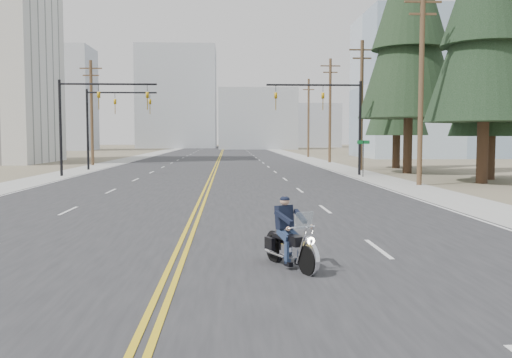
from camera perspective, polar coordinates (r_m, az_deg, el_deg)
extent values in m
plane|color=#776D56|center=(10.65, -9.26, -11.51)|extent=(400.00, 400.00, 0.00)
cube|color=#303033|center=(80.24, -3.64, 2.18)|extent=(20.00, 200.00, 0.01)
cube|color=#A5A5A0|center=(81.23, -11.78, 2.12)|extent=(3.00, 200.00, 0.01)
cube|color=#A5A5A0|center=(80.89, 4.54, 2.19)|extent=(3.00, 200.00, 0.01)
cylinder|color=black|center=(43.91, -18.97, 4.82)|extent=(0.20, 0.20, 7.00)
cylinder|color=black|center=(43.23, -14.55, 9.17)|extent=(7.00, 0.14, 0.14)
imported|color=#BF8C0C|center=(43.33, -15.45, 8.28)|extent=(0.21, 0.26, 1.30)
imported|color=#BF8C0C|center=(42.71, -10.82, 8.42)|extent=(0.21, 0.26, 1.30)
cylinder|color=black|center=(43.31, 10.35, 4.99)|extent=(0.20, 0.20, 7.00)
cylinder|color=black|center=(42.82, 5.78, 9.34)|extent=(7.00, 0.14, 0.14)
imported|color=#BF8C0C|center=(42.88, 6.71, 8.45)|extent=(0.21, 0.26, 1.30)
imported|color=#BF8C0C|center=(42.45, 1.99, 8.52)|extent=(0.21, 0.26, 1.30)
cylinder|color=black|center=(51.64, -16.49, 4.75)|extent=(0.20, 0.20, 7.00)
cylinder|color=black|center=(51.16, -13.27, 8.41)|extent=(6.00, 0.14, 0.14)
imported|color=#BF8C0C|center=(51.22, -13.92, 7.66)|extent=(0.21, 0.26, 1.30)
imported|color=#BF8C0C|center=(50.74, -10.57, 7.75)|extent=(0.21, 0.26, 1.30)
cylinder|color=black|center=(41.35, 10.67, 1.98)|extent=(0.06, 0.06, 2.60)
cube|color=#0C5926|center=(41.32, 10.69, 3.64)|extent=(0.90, 0.03, 0.25)
cylinder|color=brown|center=(35.17, 16.18, 8.75)|extent=(0.30, 0.30, 11.50)
cube|color=brown|center=(35.92, 16.35, 16.65)|extent=(2.20, 0.12, 0.12)
cube|color=brown|center=(35.77, 16.33, 15.55)|extent=(1.60, 0.12, 0.12)
cylinder|color=brown|center=(49.56, 10.50, 7.20)|extent=(0.30, 0.30, 11.00)
cube|color=brown|center=(50.03, 10.57, 12.58)|extent=(2.20, 0.12, 0.12)
cube|color=brown|center=(49.93, 10.56, 11.79)|extent=(1.60, 0.12, 0.12)
cylinder|color=brown|center=(64.25, 7.41, 6.77)|extent=(0.30, 0.30, 11.50)
cube|color=brown|center=(64.66, 7.45, 11.15)|extent=(2.20, 0.12, 0.12)
cube|color=brown|center=(64.58, 7.45, 10.53)|extent=(1.60, 0.12, 0.12)
cylinder|color=brown|center=(81.02, 5.27, 6.08)|extent=(0.30, 0.30, 11.00)
cube|color=brown|center=(81.31, 5.29, 9.39)|extent=(2.20, 0.12, 0.12)
cube|color=brown|center=(81.25, 5.29, 8.90)|extent=(1.60, 0.12, 0.12)
cylinder|color=brown|center=(59.82, -16.11, 6.35)|extent=(0.30, 0.30, 10.50)
cube|color=brown|center=(60.16, -16.20, 10.58)|extent=(2.20, 0.12, 0.12)
cube|color=brown|center=(60.08, -16.19, 9.92)|extent=(1.60, 0.12, 0.12)
cube|color=#9EB5CC|center=(86.19, 18.39, 8.76)|extent=(24.00, 16.00, 20.00)
cube|color=#B7BCC6|center=(130.56, -19.05, 7.58)|extent=(14.00, 12.00, 22.00)
cube|color=#ADB2B7|center=(135.42, 0.10, 5.98)|extent=(18.00, 14.00, 14.00)
cube|color=#B7BCC6|center=(126.44, 15.20, 6.87)|extent=(16.00, 12.00, 18.00)
cube|color=#ADB2B7|center=(151.10, -7.87, 8.04)|extent=(20.00, 15.00, 26.00)
cube|color=#B7BCC6|center=(161.97, 5.69, 5.32)|extent=(14.00, 14.00, 12.00)
cube|color=#ADB2B7|center=(149.32, -22.96, 5.87)|extent=(12.00, 12.00, 16.00)
cylinder|color=#382619|center=(37.88, 21.70, 2.45)|extent=(0.74, 0.74, 3.79)
cone|color=black|center=(38.44, 22.02, 13.83)|extent=(7.17, 7.17, 11.38)
cylinder|color=#382619|center=(41.55, 22.33, 1.97)|extent=(0.64, 0.64, 2.93)
cone|color=black|center=(41.76, 22.56, 10.02)|extent=(5.49, 5.49, 8.78)
cone|color=black|center=(42.09, 22.66, 13.39)|extent=(4.12, 4.12, 6.58)
cylinder|color=#382619|center=(46.49, 14.93, 3.22)|extent=(0.76, 0.76, 4.34)
cone|color=black|center=(47.17, 15.13, 13.82)|extent=(7.81, 7.81, 13.02)
cylinder|color=#382619|center=(53.96, 13.84, 2.67)|extent=(0.71, 0.71, 3.03)
cone|color=black|center=(54.15, 13.96, 9.08)|extent=(5.65, 5.65, 9.08)
cone|color=black|center=(54.43, 14.01, 11.78)|extent=(4.24, 4.24, 6.81)
cone|color=black|center=(54.83, 14.06, 14.45)|extent=(2.83, 2.83, 4.84)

